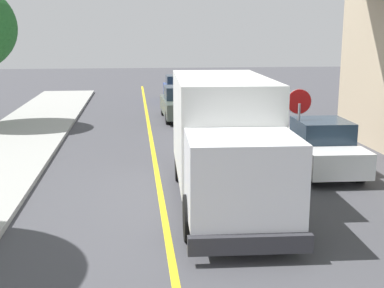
{
  "coord_description": "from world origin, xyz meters",
  "views": [
    {
      "loc": [
        -0.65,
        -4.19,
        4.36
      ],
      "look_at": [
        0.87,
        9.19,
        1.4
      ],
      "focal_mm": 47.68,
      "sensor_mm": 36.0,
      "label": 1
    }
  ],
  "objects": [
    {
      "name": "parked_car_mid",
      "position": [
        1.7,
        21.52,
        0.79
      ],
      "size": [
        1.9,
        4.44,
        1.67
      ],
      "color": "#4C564C",
      "rests_on": "ground"
    },
    {
      "name": "box_truck",
      "position": [
        1.64,
        8.51,
        1.77
      ],
      "size": [
        2.69,
        7.27,
        3.2
      ],
      "color": "silver",
      "rests_on": "ground"
    },
    {
      "name": "parked_car_far",
      "position": [
        2.2,
        28.25,
        0.79
      ],
      "size": [
        1.8,
        4.4,
        1.67
      ],
      "color": "#2D4793",
      "rests_on": "ground"
    },
    {
      "name": "parked_car_near",
      "position": [
        2.53,
        15.89,
        0.79
      ],
      "size": [
        1.98,
        4.47,
        1.67
      ],
      "color": "silver",
      "rests_on": "ground"
    },
    {
      "name": "parked_van_across",
      "position": [
        5.2,
        11.1,
        0.79
      ],
      "size": [
        1.94,
        4.46,
        1.67
      ],
      "color": "silver",
      "rests_on": "ground"
    },
    {
      "name": "centre_line_yellow",
      "position": [
        0.0,
        10.0,
        0.0
      ],
      "size": [
        0.16,
        56.0,
        0.01
      ],
      "primitive_type": "cube",
      "color": "gold",
      "rests_on": "ground"
    },
    {
      "name": "stop_sign",
      "position": [
        4.44,
        11.06,
        1.86
      ],
      "size": [
        0.8,
        0.1,
        2.65
      ],
      "color": "gray",
      "rests_on": "ground"
    }
  ]
}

